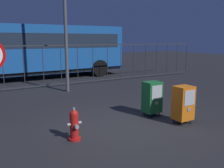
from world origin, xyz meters
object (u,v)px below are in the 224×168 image
(newspaper_box_primary, at_px, (183,103))
(newspaper_box_secondary, at_px, (152,97))
(fire_hydrant, at_px, (74,125))
(bus_near, at_px, (32,49))

(newspaper_box_primary, relative_size, newspaper_box_secondary, 1.00)
(fire_hydrant, height_order, newspaper_box_secondary, newspaper_box_secondary)
(bus_near, bearing_deg, fire_hydrant, -96.79)
(newspaper_box_secondary, bearing_deg, newspaper_box_primary, -73.02)
(newspaper_box_primary, relative_size, bus_near, 0.10)
(newspaper_box_secondary, distance_m, bus_near, 9.06)
(newspaper_box_secondary, relative_size, bus_near, 0.10)
(fire_hydrant, distance_m, bus_near, 9.51)
(bus_near, bearing_deg, newspaper_box_primary, -79.66)
(newspaper_box_primary, bearing_deg, bus_near, 99.64)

